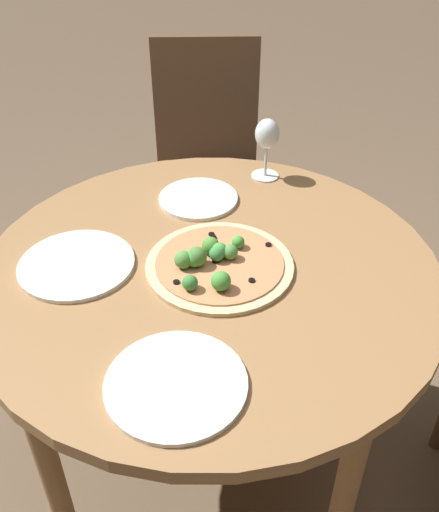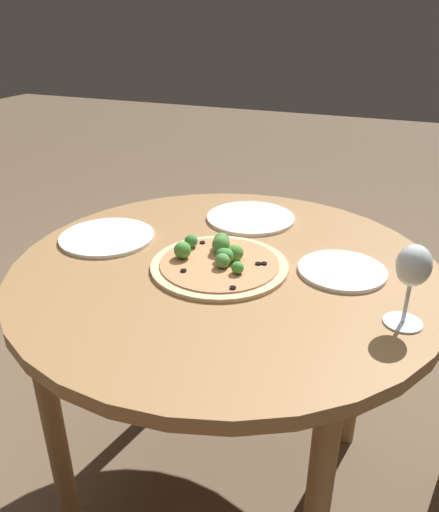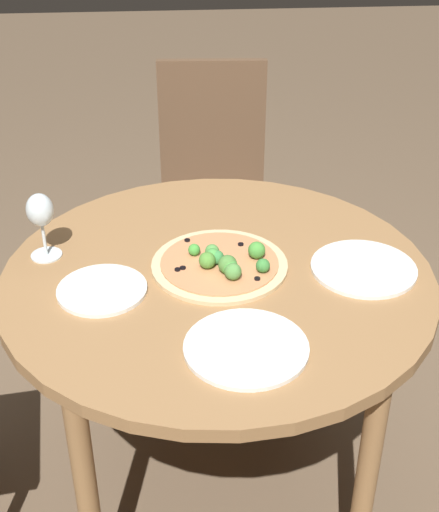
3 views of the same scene
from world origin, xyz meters
name	(u,v)px [view 3 (image 3 of 3)]	position (x,y,z in m)	size (l,w,h in m)	color
ground_plane	(218,489)	(0.00, 0.00, 0.00)	(12.00, 12.00, 0.00)	brown
dining_table	(218,301)	(0.00, 0.00, 0.67)	(1.01, 1.01, 0.75)	olive
chair	(213,190)	(-0.91, 0.05, 0.51)	(0.42, 0.42, 0.95)	brown
pizza	(222,263)	(-0.02, 0.01, 0.76)	(0.32, 0.32, 0.06)	#DBBC89
wine_glass	(40,213)	(-0.11, -0.41, 0.87)	(0.08, 0.08, 0.17)	silver
plate_near	(102,290)	(0.06, -0.26, 0.75)	(0.20, 0.20, 0.01)	white
plate_far	(246,347)	(0.29, 0.03, 0.75)	(0.25, 0.25, 0.01)	white
plate_side	(364,268)	(0.02, 0.34, 0.75)	(0.25, 0.25, 0.01)	white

